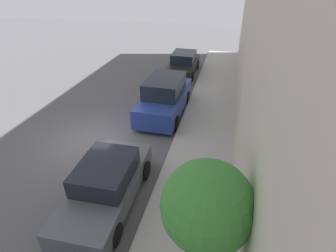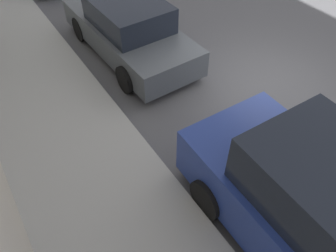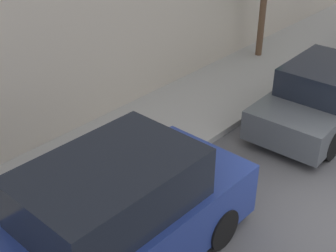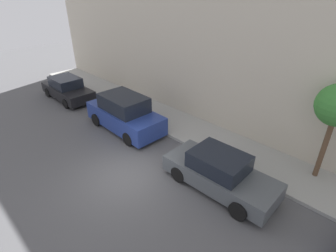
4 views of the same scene
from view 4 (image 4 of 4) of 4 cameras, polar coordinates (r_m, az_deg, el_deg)
ground_plane at (r=11.47m, az=-8.83°, el=-10.54°), size 60.00×60.00×0.00m
sidewalk at (r=14.21m, az=6.78°, el=-1.65°), size 2.64×32.00×0.15m
parked_sedan_second at (r=10.52m, az=11.14°, el=-9.88°), size 1.93×4.55×1.54m
parked_suv_third at (r=14.51m, az=-9.41°, el=2.65°), size 2.08×4.83×1.98m
parked_sedan_fourth at (r=19.73m, az=-21.07°, el=7.53°), size 1.92×4.50×1.54m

